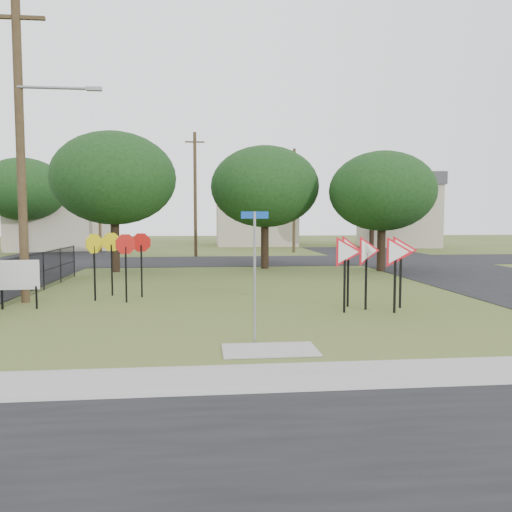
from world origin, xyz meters
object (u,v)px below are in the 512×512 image
(stop_sign_cluster, at_px, (118,250))
(yield_sign_cluster, at_px, (371,254))
(street_name_sign, at_px, (255,268))
(info_board, at_px, (19,277))

(stop_sign_cluster, height_order, yield_sign_cluster, yield_sign_cluster)
(street_name_sign, xyz_separation_m, info_board, (-6.79, 4.83, -0.68))
(street_name_sign, relative_size, info_board, 1.94)
(stop_sign_cluster, bearing_deg, yield_sign_cluster, -20.13)
(street_name_sign, height_order, info_board, street_name_sign)
(street_name_sign, distance_m, yield_sign_cluster, 5.32)
(yield_sign_cluster, relative_size, info_board, 1.95)
(street_name_sign, bearing_deg, info_board, 144.55)
(yield_sign_cluster, xyz_separation_m, info_board, (-10.70, 1.22, -0.70))
(yield_sign_cluster, bearing_deg, street_name_sign, -137.35)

